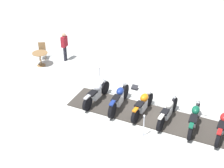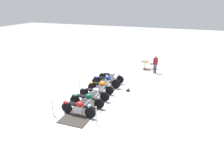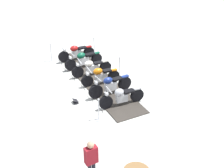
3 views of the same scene
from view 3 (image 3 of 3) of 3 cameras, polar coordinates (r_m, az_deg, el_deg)
ground_plane at (r=15.91m, az=-2.98°, el=0.79°), size 80.00×80.00×0.00m
display_platform at (r=15.90m, az=-2.98°, el=0.86°), size 7.74×1.68×0.04m
motorcycle_maroon at (r=18.00m, az=-6.78°, el=5.91°), size 0.76×2.21×0.97m
motorcycle_forest at (r=17.05m, az=-5.43°, el=4.61°), size 0.67×2.27×0.94m
motorcycle_cream at (r=16.13m, az=-3.96°, el=3.11°), size 0.69×2.21×0.94m
motorcycle_copper at (r=15.22m, az=-2.28°, el=1.56°), size 0.78×2.04×0.90m
motorcycle_navy at (r=14.34m, az=-0.36°, el=-0.23°), size 0.63×2.29×1.01m
motorcycle_chrome at (r=13.51m, az=1.72°, el=-2.33°), size 0.65×2.18×0.94m
stanchion_right_front at (r=18.12m, az=-11.35°, el=5.37°), size 0.29×0.29×1.15m
stanchion_left_mid at (r=16.28m, az=1.39°, el=3.01°), size 0.28×0.28×1.04m
stanchion_left_front at (r=18.99m, az=-3.36°, el=6.76°), size 0.33×0.33×1.04m
stanchion_right_rear at (r=12.69m, az=-2.49°, el=-5.45°), size 0.32×0.32×1.05m
info_placard at (r=14.03m, az=-6.87°, el=-3.31°), size 0.35×0.23×0.19m
bystander_person at (r=9.62m, az=-3.92°, el=-13.86°), size 0.24×0.41×1.66m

